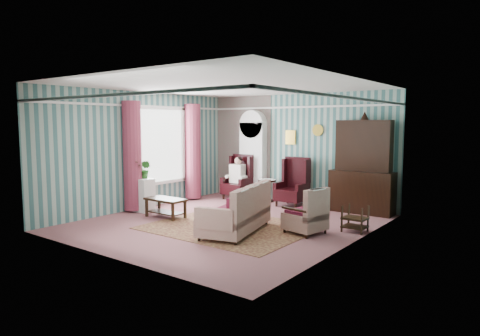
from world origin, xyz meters
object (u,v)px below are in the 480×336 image
Objects in this scene: plant_stand at (142,195)px; sofa at (235,204)px; dresser_hutch at (362,163)px; bookcase at (253,159)px; nest_table at (355,218)px; round_side_table at (267,191)px; wingback_left at (237,177)px; wingback_right at (292,182)px; seated_woman at (237,178)px; coffee_table at (166,208)px; floral_armchair at (305,207)px.

plant_stand is 3.03m from sofa.
sofa is (-1.29, -3.27, -0.62)m from dresser_hutch.
bookcase is 4.15× the size of nest_table.
wingback_left is at bearing -170.54° from round_side_table.
wingback_right reaches higher than round_side_table.
bookcase is at bearing 153.08° from nest_table.
plant_stand is (-2.55, -2.75, -0.22)m from wingback_right.
plant_stand is at bearing -166.16° from nest_table.
seated_woman is at bearing 0.00° from wingback_left.
coffee_table is (-0.75, -3.04, -0.08)m from round_side_table.
round_side_table is (0.90, 0.15, -0.33)m from wingback_left.
wingback_left reaches higher than round_side_table.
wingback_right is 0.92m from round_side_table.
round_side_table is (0.90, 0.15, -0.29)m from seated_woman.
wingback_right is 1.56× the size of plant_stand.
wingback_right is at bearing 0.00° from seated_woman.
seated_woman reaches higher than coffee_table.
sofa reaches higher than floral_armchair.
floral_armchair is at bearing -33.96° from wingback_left.
dresser_hutch is at bearing 35.08° from plant_stand.
seated_woman is 4.37m from nest_table.
nest_table is 5.02m from plant_stand.
dresser_hutch is 4.70m from coffee_table.
wingback_left is 4.37m from nest_table.
bookcase is 2.33× the size of coffee_table.
plant_stand is at bearing -144.92° from dresser_hutch.
floral_armchair is (-0.16, -2.52, -0.66)m from dresser_hutch.
floral_armchair is 3.27m from coffee_table.
nest_table is 4.14m from coffee_table.
seated_woman is (0.00, 0.00, -0.04)m from wingback_left.
bookcase is at bearing 88.29° from coffee_table.
sofa is at bearing -81.19° from wingback_right.
wingback_left is at bearing 67.59° from floral_armchair.
dresser_hutch reaches higher than round_side_table.
nest_table is 1.04m from floral_armchair.
wingback_right reaches higher than floral_armchair.
round_side_table is 3.13m from coffee_table.
round_side_table is 3.42m from sofa.
bookcase is 2.15× the size of floral_armchair.
sofa is 1.83× the size of floral_armchair.
wingback_left is (-3.50, -0.27, -0.55)m from dresser_hutch.
bookcase is 0.68m from wingback_left.
wingback_left is 1.00× the size of wingback_right.
round_side_table is at bearing 9.46° from seated_woman.
nest_table is at bearing 13.84° from plant_stand.
wingback_left is (-0.25, -0.39, -0.50)m from bookcase.
seated_woman is 4.03m from floral_armchair.
coffee_table is at bearing -136.63° from dresser_hutch.
wingback_left is at bearing 21.87° from sofa.
dresser_hutch is 1.89× the size of wingback_right.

